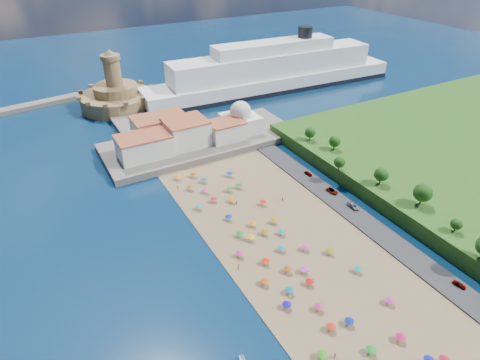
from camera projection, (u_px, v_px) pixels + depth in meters
ground at (267, 240)px, 130.36m from camera, size 700.00×700.00×0.00m
terrace at (201, 141)px, 187.72m from camera, size 90.00×36.00×3.00m
jetty at (134, 124)px, 204.69m from camera, size 18.00×70.00×2.40m
waterfront_buildings at (173, 134)px, 179.42m from camera, size 57.00×29.00×11.00m
domed_building at (241, 119)px, 190.54m from camera, size 16.00×16.00×15.00m
fortress at (117, 96)px, 223.98m from camera, size 40.00×40.00×32.40m
cruise_ship at (273, 72)px, 247.63m from camera, size 165.77×33.44×36.01m
beach_parasols at (282, 254)px, 121.50m from camera, size 30.42×117.62×2.20m
beachgoers at (266, 242)px, 127.78m from camera, size 33.89×98.20×1.88m
parked_cars at (349, 203)px, 145.41m from camera, size 2.57×72.70×1.42m
hillside_trees at (408, 192)px, 135.42m from camera, size 14.62×108.92×8.03m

